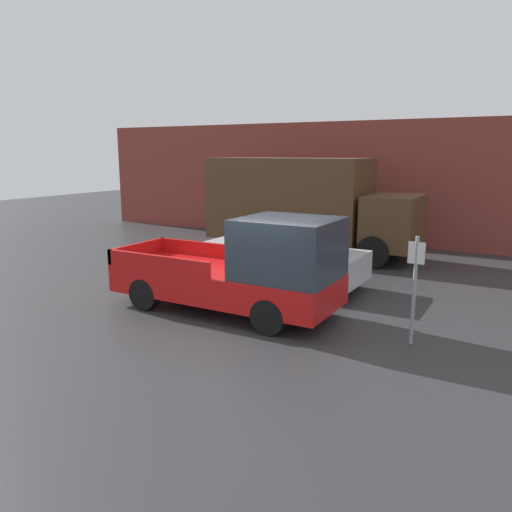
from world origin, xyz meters
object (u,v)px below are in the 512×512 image
car (279,255)px  pickup_truck (246,270)px  parking_sign (415,284)px  delivery_truck (303,203)px

car → pickup_truck: bearing=-78.7°
car → parking_sign: (4.08, -2.52, 0.34)m
car → delivery_truck: 4.56m
car → parking_sign: 4.81m
pickup_truck → delivery_truck: (-1.77, 6.85, 0.78)m
pickup_truck → parking_sign: 3.58m
pickup_truck → parking_sign: size_ratio=2.53×
car → delivery_truck: (-1.26, 4.28, 0.96)m
delivery_truck → parking_sign: (5.34, -6.80, -0.62)m
delivery_truck → pickup_truck: bearing=-75.5°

